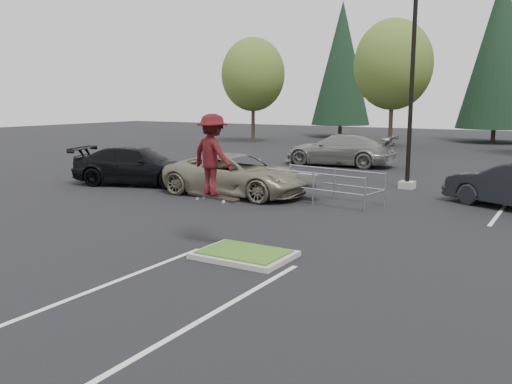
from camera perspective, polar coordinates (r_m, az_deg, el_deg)
The scene contains 13 objects.
ground at distance 12.91m, azimuth -1.24°, elevation -6.89°, with size 120.00×120.00×0.00m, color black.
grass_median at distance 12.89m, azimuth -1.24°, elevation -6.55°, with size 2.20×1.60×0.16m.
stall_lines at distance 18.67m, azimuth 5.12°, elevation -1.70°, with size 22.62×17.60×0.01m.
light_pole at distance 23.29m, azimuth 16.11°, elevation 11.50°, with size 0.70×0.60×10.12m.
decid_a at distance 47.42m, azimuth -0.30°, elevation 12.03°, with size 5.44×5.44×8.91m.
decid_b at distance 42.95m, azimuth 14.22°, elevation 12.59°, with size 5.89×5.89×9.64m.
conif_a at distance 54.61m, azimuth 9.01°, elevation 13.20°, with size 5.72×5.72×13.00m.
conif_b at distance 51.55m, azimuth 24.25°, elevation 13.53°, with size 6.38×6.38×14.50m.
cart_corral at distance 20.02m, azimuth 6.05°, elevation 1.21°, with size 4.34×2.10×1.18m.
skateboarder at distance 13.49m, azimuth -4.55°, elevation 3.90°, with size 1.44×1.05×2.18m.
car_l_tan at distance 21.03m, azimuth -2.05°, elevation 1.84°, with size 2.66×5.78×1.61m, color gray.
car_l_black at distance 24.27m, azimuth -12.49°, elevation 2.73°, with size 2.32×5.71×1.66m, color black.
car_far_silver at distance 30.86m, azimuth 8.80°, elevation 4.43°, with size 2.51×6.18×1.79m, color gray.
Camera 1 is at (6.61, -10.46, 3.69)m, focal length 38.00 mm.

